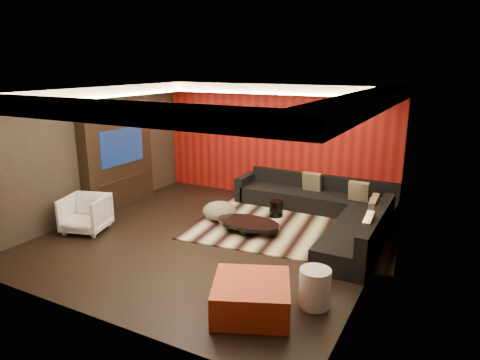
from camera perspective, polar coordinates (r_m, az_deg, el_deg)
The scene contains 26 objects.
floor at distance 8.32m, azimuth -3.80°, elevation -7.78°, with size 6.00×6.00×0.02m, color black.
ceiling at distance 7.67m, azimuth -4.17°, elevation 12.01°, with size 6.00×6.00×0.02m, color silver.
wall_back at distance 10.49m, azimuth 4.73°, elevation 5.11°, with size 6.00×0.02×2.80m, color black.
wall_left at distance 9.77m, azimuth -19.20°, elevation 3.55°, with size 0.02×6.00×2.80m, color black.
wall_right at distance 6.83m, azimuth 18.05°, elevation -1.13°, with size 0.02×6.00×2.80m, color black.
red_feature_wall at distance 10.46m, azimuth 4.64°, elevation 5.08°, with size 5.98×0.05×2.78m, color #6B0C0A.
soffit_back at distance 10.06m, azimuth 4.17°, elevation 12.09°, with size 6.00×0.60×0.22m, color silver.
soffit_front at distance 5.58m, azimuth -19.14°, elevation 8.78°, with size 6.00×0.60×0.22m, color silver.
soffit_left at distance 9.38m, azimuth -18.57°, elevation 11.13°, with size 0.60×4.80×0.22m, color silver.
soffit_right at distance 6.66m, azimuth 16.31°, elevation 9.93°, with size 0.60×4.80×0.22m, color silver.
cove_back at distance 9.76m, azimuth 3.34°, elevation 11.48°, with size 4.80×0.08×0.04m, color #FFD899.
cove_front at distance 5.82m, azimuth -16.63°, elevation 8.33°, with size 4.80×0.08×0.04m, color #FFD899.
cove_left at distance 9.15m, azimuth -17.02°, elevation 10.60°, with size 0.08×4.80×0.04m, color #FFD899.
cove_right at distance 6.74m, azimuth 13.39°, elevation 9.41°, with size 0.08×4.80×0.04m, color #FFD899.
tv_surround at distance 10.13m, azimuth -15.98°, elevation 2.46°, with size 0.30×2.00×2.20m, color black.
tv_screen at distance 9.95m, azimuth -15.45°, elevation 4.34°, with size 0.04×1.30×0.80m, color black.
tv_shelf at distance 10.11m, azimuth -15.16°, elevation 0.17°, with size 0.04×1.60×0.04m, color black.
rug at distance 8.90m, azimuth 7.27°, elevation -6.15°, with size 4.00×3.00×0.02m, color #C3BB8F.
coffee_table at distance 8.49m, azimuth 1.10°, elevation -6.23°, with size 1.31×1.31×0.22m, color black.
drum_stool at distance 9.34m, azimuth 4.83°, elevation -3.81°, with size 0.30×0.30×0.35m, color black.
striped_pouf at distance 9.13m, azimuth -2.77°, elevation -4.12°, with size 0.70×0.70×0.39m, color #C1BB96.
white_side_table at distance 6.12m, azimuth 9.94°, elevation -13.97°, with size 0.43×0.43×0.54m, color silver.
orange_ottoman at distance 5.93m, azimuth 1.52°, elevation -15.31°, with size 1.01×1.01×0.45m, color #AF3116.
armchair at distance 9.01m, azimuth -19.90°, elevation -4.26°, with size 0.79×0.81×0.74m, color silver.
sectional_sofa at distance 9.17m, azimuth 11.73°, elevation -4.01°, with size 3.65×3.50×0.75m.
throw_pillows at distance 8.79m, azimuth 14.54°, elevation -2.58°, with size 2.03×2.66×0.50m.
Camera 1 is at (4.05, -6.50, 3.24)m, focal length 32.00 mm.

